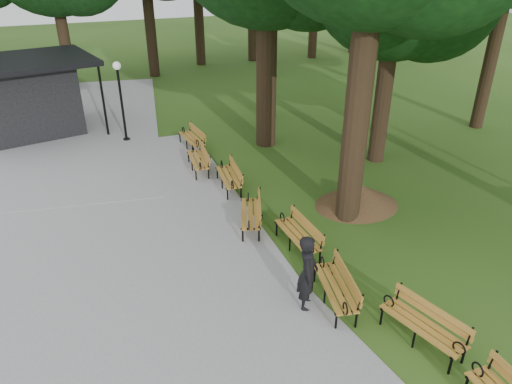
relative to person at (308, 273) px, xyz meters
name	(u,v)px	position (x,y,z in m)	size (l,w,h in m)	color
ground	(305,278)	(0.47, 0.89, -0.92)	(100.00, 100.00, 0.00)	#2E5618
path	(120,248)	(-3.53, 3.89, -0.89)	(12.00, 38.00, 0.06)	#97979A
person	(308,273)	(0.00, 0.00, 0.00)	(0.67, 0.44, 1.83)	black
kiosk	(24,97)	(-5.79, 14.63, 0.69)	(5.12, 4.46, 3.21)	black
lamp_post	(119,85)	(-2.10, 12.04, 1.43)	(0.32, 0.32, 3.28)	black
dirt_mound	(358,195)	(3.69, 3.56, -0.55)	(2.26, 2.26, 0.74)	#47301C
bench_1	(422,326)	(1.62, -1.87, -0.48)	(1.90, 0.64, 0.88)	#B77B2A
bench_2	(335,287)	(0.63, -0.15, -0.48)	(1.90, 0.64, 0.88)	#B77B2A
bench_3	(298,235)	(0.85, 2.10, -0.48)	(1.90, 0.64, 0.88)	#B77B2A
bench_4	(250,214)	(0.12, 3.63, -0.48)	(1.90, 0.64, 0.88)	#B77B2A
bench_5	(228,177)	(0.36, 6.17, -0.48)	(1.90, 0.64, 0.88)	#B77B2A
bench_6	(198,160)	(-0.17, 7.94, -0.48)	(1.90, 0.64, 0.88)	#B77B2A
bench_7	(192,139)	(0.19, 10.07, -0.48)	(1.90, 0.64, 0.88)	#B77B2A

